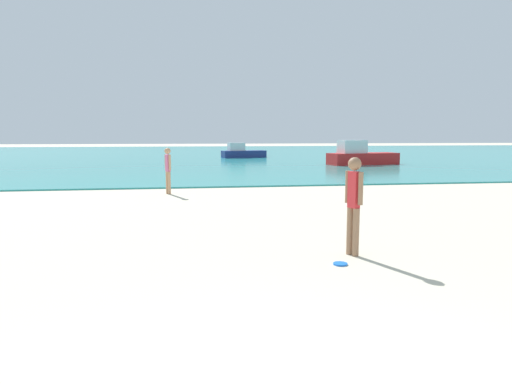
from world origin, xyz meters
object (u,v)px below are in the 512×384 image
person_standing (354,200)px  frisbee (340,264)px  boat_near (361,156)px  boat_far (242,152)px  person_distant (168,168)px

person_standing → frisbee: 1.12m
frisbee → boat_near: 23.50m
person_standing → boat_far: person_standing is taller
person_distant → boat_near: (11.87, 12.78, -0.28)m
person_distant → boat_far: bearing=-42.8°
frisbee → person_distant: (-2.98, 8.97, 0.87)m
person_standing → frisbee: person_standing is taller
frisbee → boat_near: (8.89, 21.74, 0.60)m
boat_near → frisbee: bearing=-123.4°
frisbee → person_distant: person_distant is taller
person_standing → person_distant: 9.10m
person_distant → boat_near: boat_near is taller
person_standing → boat_near: (8.51, 21.23, -0.32)m
boat_near → boat_far: (-6.62, 10.07, -0.11)m
boat_near → person_distant: bearing=-144.0°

